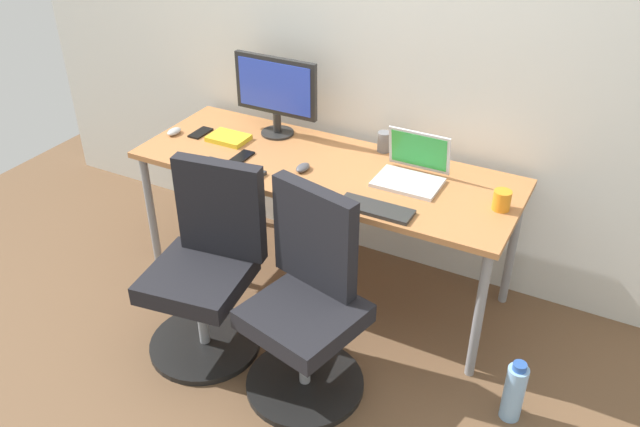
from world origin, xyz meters
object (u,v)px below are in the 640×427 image
(desktop_monitor, at_px, (276,91))
(coffee_mug, at_px, (502,200))
(water_bottle_on_floor, at_px, (514,392))
(open_laptop, at_px, (412,169))
(office_chair_right, at_px, (308,305))
(office_chair_left, at_px, (207,270))

(desktop_monitor, bearing_deg, coffee_mug, -9.36)
(water_bottle_on_floor, height_order, open_laptop, open_laptop)
(water_bottle_on_floor, bearing_deg, office_chair_right, -167.27)
(office_chair_left, xyz_separation_m, office_chair_right, (0.54, -0.00, 0.00))
(water_bottle_on_floor, xyz_separation_m, open_laptop, (-0.72, 0.54, 0.64))
(office_chair_right, bearing_deg, desktop_monitor, 127.30)
(office_chair_left, bearing_deg, water_bottle_on_floor, 7.98)
(office_chair_left, bearing_deg, coffee_mug, 29.78)
(office_chair_left, height_order, desktop_monitor, desktop_monitor)
(desktop_monitor, distance_m, open_laptop, 0.87)
(office_chair_left, distance_m, water_bottle_on_floor, 1.46)
(office_chair_right, height_order, coffee_mug, office_chair_right)
(water_bottle_on_floor, relative_size, desktop_monitor, 0.65)
(open_laptop, bearing_deg, coffee_mug, -9.24)
(office_chair_right, relative_size, coffee_mug, 10.22)
(water_bottle_on_floor, bearing_deg, office_chair_left, -172.02)
(open_laptop, distance_m, coffee_mug, 0.46)
(coffee_mug, bearing_deg, office_chair_right, -133.11)
(office_chair_right, xyz_separation_m, open_laptop, (0.17, 0.74, 0.36))
(office_chair_right, relative_size, water_bottle_on_floor, 3.03)
(water_bottle_on_floor, bearing_deg, coffee_mug, 119.99)
(office_chair_right, xyz_separation_m, desktop_monitor, (-0.67, 0.88, 0.56))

